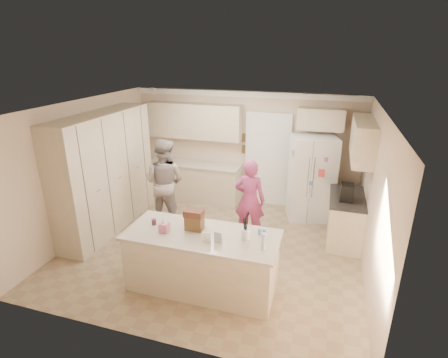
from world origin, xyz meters
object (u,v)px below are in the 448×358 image
(coffee_maker, at_px, (347,192))
(teen_girl, at_px, (250,200))
(island_base, at_px, (202,262))
(utensil_crock, at_px, (246,234))
(refrigerator, at_px, (311,178))
(teen_boy, at_px, (165,182))
(tissue_box, at_px, (164,227))
(dollhouse_body, at_px, (194,223))

(coffee_maker, relative_size, teen_girl, 0.19)
(island_base, height_order, teen_girl, teen_girl)
(utensil_crock, relative_size, teen_girl, 0.09)
(island_base, xyz_separation_m, utensil_crock, (0.65, 0.05, 0.56))
(refrigerator, bearing_deg, teen_boy, -173.53)
(coffee_maker, distance_m, utensil_crock, 2.32)
(island_base, relative_size, utensil_crock, 14.67)
(teen_boy, relative_size, teen_girl, 1.15)
(coffee_maker, height_order, teen_boy, teen_boy)
(tissue_box, xyz_separation_m, teen_girl, (0.89, 1.77, -0.20))
(refrigerator, bearing_deg, coffee_maker, -71.50)
(utensil_crock, distance_m, dollhouse_body, 0.80)
(island_base, distance_m, tissue_box, 0.79)
(tissue_box, bearing_deg, coffee_maker, 37.57)
(refrigerator, relative_size, dollhouse_body, 6.92)
(utensil_crock, height_order, dollhouse_body, dollhouse_body)
(dollhouse_body, xyz_separation_m, teen_boy, (-1.33, 1.69, -0.13))
(island_base, bearing_deg, teen_boy, 129.56)
(dollhouse_body, bearing_deg, utensil_crock, -3.58)
(dollhouse_body, bearing_deg, teen_boy, 128.17)
(utensil_crock, relative_size, tissue_box, 1.07)
(utensil_crock, distance_m, teen_boy, 2.75)
(refrigerator, height_order, teen_boy, teen_boy)
(coffee_maker, relative_size, utensil_crock, 2.00)
(coffee_maker, distance_m, island_base, 2.87)
(refrigerator, height_order, utensil_crock, refrigerator)
(coffee_maker, bearing_deg, dollhouse_body, -140.71)
(island_base, bearing_deg, tissue_box, -169.70)
(dollhouse_body, distance_m, teen_boy, 2.15)
(refrigerator, xyz_separation_m, teen_boy, (-2.86, -1.12, 0.01))
(tissue_box, bearing_deg, teen_girl, 63.38)
(dollhouse_body, xyz_separation_m, teen_girl, (0.49, 1.57, -0.24))
(utensil_crock, bearing_deg, teen_girl, 100.85)
(coffee_maker, relative_size, island_base, 0.14)
(island_base, distance_m, utensil_crock, 0.86)
(coffee_maker, xyz_separation_m, utensil_crock, (-1.40, -1.85, -0.07))
(tissue_box, height_order, teen_boy, teen_boy)
(teen_boy, bearing_deg, coffee_maker, -175.18)
(teen_boy, distance_m, teen_girl, 1.82)
(tissue_box, distance_m, teen_girl, 1.99)
(dollhouse_body, height_order, teen_boy, teen_boy)
(tissue_box, relative_size, dollhouse_body, 0.54)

